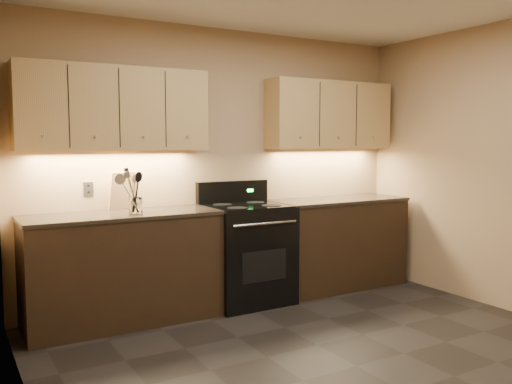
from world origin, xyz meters
TOP-DOWN VIEW (x-y plane):
  - floor at (0.00, 0.00)m, footprint 4.00×4.00m
  - wall_back at (0.00, 2.00)m, footprint 4.00×0.04m
  - wall_left at (-2.00, 0.00)m, footprint 0.04×4.00m
  - counter_left at (-1.10, 1.70)m, footprint 1.62×0.62m
  - counter_right at (1.18, 1.70)m, footprint 1.46×0.62m
  - stove at (0.08, 1.68)m, footprint 0.76×0.68m
  - upper_cab_left at (-1.10, 1.85)m, footprint 1.60×0.30m
  - upper_cab_right at (1.18, 1.85)m, footprint 1.44×0.30m
  - outlet_plate at (-1.30, 1.99)m, footprint 0.08×0.01m
  - utensil_crock at (-1.00, 1.62)m, footprint 0.14×0.14m
  - cutting_board at (-1.00, 1.95)m, footprint 0.28×0.15m
  - wooden_spoon at (-1.04, 1.62)m, footprint 0.12×0.12m
  - black_spoon at (-1.01, 1.64)m, footprint 0.10×0.10m
  - black_turner at (-0.99, 1.62)m, footprint 0.17×0.18m
  - steel_spatula at (-0.98, 1.64)m, footprint 0.19×0.12m
  - steel_skimmer at (-0.98, 1.62)m, footprint 0.25×0.12m

SIDE VIEW (x-z plane):
  - floor at x=0.00m, z-range 0.00..0.00m
  - counter_left at x=-1.10m, z-range 0.00..0.93m
  - counter_right at x=1.18m, z-range 0.00..0.93m
  - stove at x=0.08m, z-range -0.09..1.05m
  - utensil_crock at x=-1.00m, z-range 0.92..1.06m
  - cutting_board at x=-1.00m, z-range 0.93..1.26m
  - wooden_spoon at x=-1.04m, z-range 0.94..1.26m
  - black_spoon at x=-1.01m, z-range 0.94..1.28m
  - steel_skimmer at x=-0.98m, z-range 0.94..1.28m
  - outlet_plate at x=-1.30m, z-range 1.06..1.18m
  - steel_spatula at x=-0.98m, z-range 0.94..1.31m
  - black_turner at x=-0.99m, z-range 0.94..1.34m
  - wall_back at x=0.00m, z-range 0.00..2.60m
  - wall_left at x=-2.00m, z-range 0.00..2.60m
  - upper_cab_left at x=-1.10m, z-range 1.45..2.15m
  - upper_cab_right at x=1.18m, z-range 1.45..2.15m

